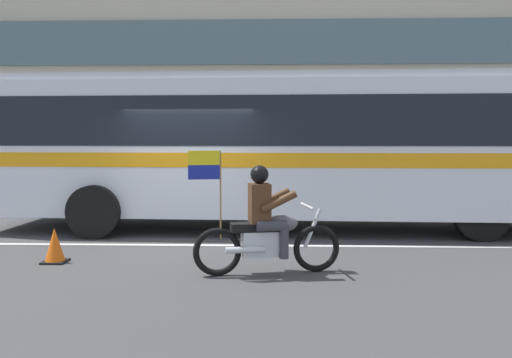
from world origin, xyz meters
name	(u,v)px	position (x,y,z in m)	size (l,w,h in m)	color
ground_plane	(188,239)	(0.00, 0.00, 0.00)	(60.00, 60.00, 0.00)	#3D3D3F
sidewalk_curb	(216,203)	(0.00, 5.10, 0.07)	(28.00, 3.80, 0.15)	#A39E93
lane_center_stripe	(183,245)	(0.00, -0.60, 0.00)	(26.60, 0.14, 0.01)	silver
transit_bus	(295,141)	(2.11, 1.19, 1.88)	(12.80, 3.08, 3.22)	silver
motorcycle_with_rider	(266,228)	(1.54, -2.60, 0.67)	(2.16, 0.76, 1.78)	black
fire_hydrant	(196,192)	(-0.40, 3.79, 0.52)	(0.22, 0.30, 0.75)	gold
traffic_cone	(55,246)	(-1.77, -2.01, 0.26)	(0.36, 0.36, 0.55)	#EA590F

